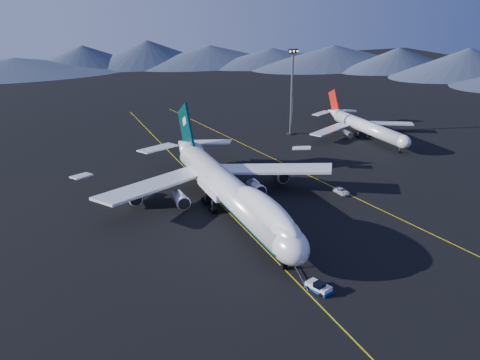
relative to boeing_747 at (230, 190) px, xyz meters
name	(u,v)px	position (x,y,z in m)	size (l,w,h in m)	color
ground	(230,214)	(0.00, -0.03, -5.81)	(500.00, 500.00, 0.00)	black
taxiway_line_main	(230,214)	(0.00, -0.03, -5.80)	(0.25, 220.00, 0.01)	#D8BD0C
taxiway_line_side	(323,182)	(30.00, 9.97, -5.80)	(0.25, 200.00, 0.01)	#D8BD0C
boeing_747	(230,190)	(0.00, 0.00, 0.00)	(59.62, 72.43, 19.37)	silver
pushback_tug	(319,288)	(2.01, -35.44, -5.19)	(3.65, 5.01, 1.97)	silver
second_jet	(365,126)	(64.79, 41.30, -1.84)	(40.82, 46.12, 13.12)	silver
service_van	(341,191)	(30.00, 1.08, -5.13)	(2.28, 4.95, 1.38)	silver
floodlight_mast	(292,92)	(44.14, 55.13, 8.75)	(3.55, 2.66, 28.73)	black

